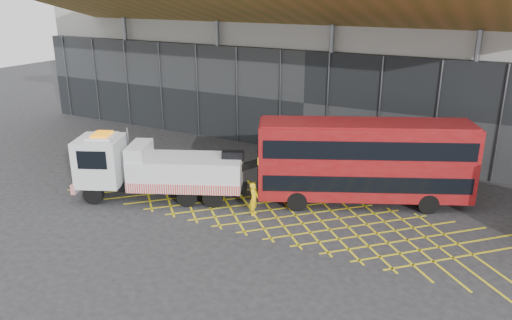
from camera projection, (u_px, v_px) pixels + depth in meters
The scene contains 6 objects.
ground_plane at pixel (204, 195), 31.87m from camera, with size 120.00×120.00×0.00m, color #252528.
road_markings at pixel (283, 212), 29.37m from camera, with size 27.96×7.16×0.01m.
construction_building at pixel (336, 31), 43.42m from camera, with size 55.00×23.97×18.00m.
recovery_truck at pixel (154, 168), 30.87m from camera, with size 11.70×6.84×4.23m.
bus_towed at pixel (364, 159), 29.78m from camera, with size 12.61×8.02×5.13m.
worker at pixel (254, 199), 28.82m from camera, with size 0.71×0.47×1.95m, color yellow.
Camera 1 is at (16.83, -24.34, 12.50)m, focal length 35.00 mm.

